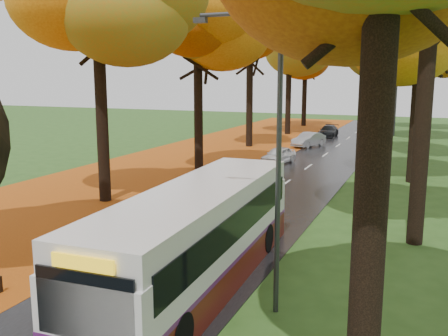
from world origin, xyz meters
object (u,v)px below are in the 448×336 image
Objects in this scene: car_dark at (328,131)px; streetlamp_near at (270,140)px; streetlamp_far at (394,92)px; car_white at (278,155)px; car_silver at (309,140)px; bus at (198,234)px; streetlamp_mid at (370,101)px.

streetlamp_near is at bearing -80.77° from car_dark.
streetlamp_near reaches higher than car_dark.
streetlamp_far reaches higher than car_white.
streetlamp_near is 32.93m from car_silver.
car_silver is at bearing -117.84° from streetlamp_far.
bus is at bearing -84.09° from car_dark.
car_silver reaches higher than car_dark.
streetlamp_near is 22.00m from streetlamp_mid.
streetlamp_near reaches higher than bus.
streetlamp_far is 14.08m from car_silver.
streetlamp_near is 44.00m from streetlamp_far.
car_silver is at bearing 94.81° from bus.
streetlamp_far is at bearing 90.00° from streetlamp_near.
streetlamp_mid is 1.98× the size of car_dark.
streetlamp_near reaches higher than car_silver.
car_dark is at bearing 98.60° from streetlamp_near.
streetlamp_mid is 19.95m from car_dark.
streetlamp_far is at bearing 81.36° from car_silver.
streetlamp_near is 1.00× the size of streetlamp_far.
bus reaches higher than car_white.
car_white is 18.07m from car_dark.
streetlamp_far is (0.00, 22.00, 0.00)m from streetlamp_mid.
bus is at bearing 161.96° from streetlamp_near.
streetlamp_mid is (0.00, 22.00, 0.00)m from streetlamp_near.
streetlamp_near and streetlamp_far have the same top height.
streetlamp_mid reaches higher than car_dark.
streetlamp_near and streetlamp_mid have the same top height.
car_silver is 8.47m from car_dark.
car_silver is (-6.30, -11.93, -4.03)m from streetlamp_far.
car_silver is 0.96× the size of car_dark.
bus is 2.96× the size of car_silver.
streetlamp_mid is at bearing 81.20° from bus.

